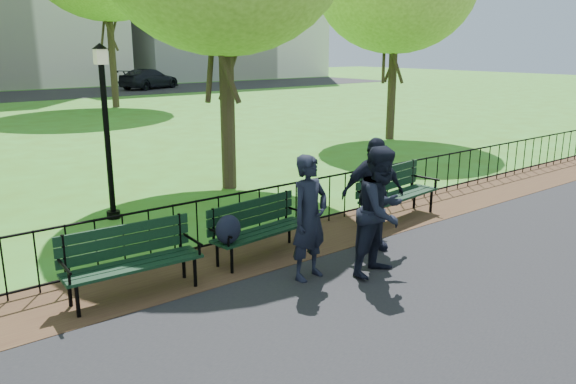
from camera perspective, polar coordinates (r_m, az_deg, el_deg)
ground at (r=8.39m, az=6.23°, el=-8.07°), size 120.00×120.00×0.00m
dirt_strip at (r=9.44m, az=-0.12°, el=-5.26°), size 60.00×1.60×0.01m
iron_fence at (r=9.67m, az=-1.94°, el=-1.75°), size 24.06×0.06×1.00m
park_bench_main at (r=8.48m, az=-4.32°, el=-3.40°), size 1.82×0.71×0.98m
park_bench_left_a at (r=7.70m, az=-15.76°, el=-6.00°), size 1.83×0.65×1.03m
park_bench_right_a at (r=10.84m, az=10.78°, el=0.49°), size 1.98×0.82×1.09m
lamppost at (r=10.97m, az=-17.98°, el=6.38°), size 0.29×0.29×3.28m
person_left at (r=7.83m, az=2.21°, el=-2.63°), size 0.71×0.52×1.78m
person_mid at (r=8.08m, az=9.48°, el=-1.93°), size 0.98×0.62×1.88m
person_right at (r=9.06m, az=8.61°, el=-0.22°), size 1.16×0.78×1.83m
sedan_dark at (r=44.98m, az=-13.92°, el=11.11°), size 5.63×4.06×1.51m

